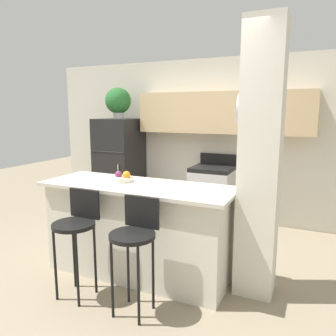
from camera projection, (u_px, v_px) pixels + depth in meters
name	position (u px, v px, depth m)	size (l,w,h in m)	color
ground_plane	(138.00, 273.00, 3.56)	(14.00, 14.00, 0.00)	gray
wall_back	(212.00, 130.00, 5.17)	(5.60, 0.38, 2.55)	silver
pillar_right	(260.00, 162.00, 3.00)	(0.38, 0.32, 2.55)	silver
counter_bar	(138.00, 230.00, 3.47)	(2.05, 0.74, 0.99)	silver
refrigerator	(120.00, 166.00, 5.61)	(0.65, 0.73, 1.61)	black
stove_range	(212.00, 195.00, 5.03)	(0.60, 0.64, 1.07)	silver
bar_stool_left	(77.00, 226.00, 3.05)	(0.39, 0.39, 1.01)	black
bar_stool_right	(135.00, 237.00, 2.79)	(0.39, 0.39, 1.01)	black
potted_plant_on_fridge	(118.00, 101.00, 5.42)	(0.43, 0.43, 0.51)	silver
fruit_bowl	(123.00, 178.00, 3.51)	(0.22, 0.22, 0.12)	silver
trash_bin	(141.00, 209.00, 5.26)	(0.28, 0.28, 0.38)	black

